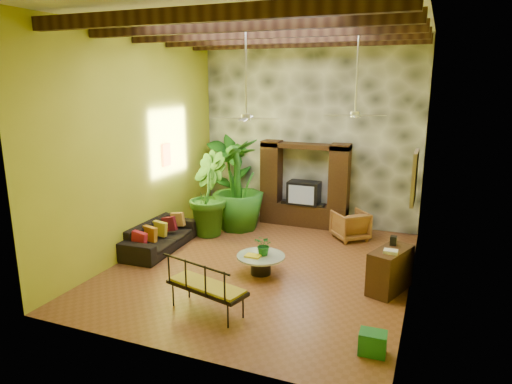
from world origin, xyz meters
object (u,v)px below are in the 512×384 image
at_px(wicker_armchair, 350,225).
at_px(tall_plant_b, 207,194).
at_px(tall_plant_c, 238,184).
at_px(sofa, 160,236).
at_px(side_console, 390,270).
at_px(iron_bench, 205,285).
at_px(green_bin, 373,343).
at_px(ceiling_fan_back, 355,105).
at_px(entertainment_center, 304,191).
at_px(coffee_table, 261,262).
at_px(ceiling_fan_front, 246,107).
at_px(tall_plant_a, 230,175).

height_order(wicker_armchair, tall_plant_b, tall_plant_b).
relative_size(tall_plant_b, tall_plant_c, 0.88).
distance_m(sofa, side_console, 5.29).
bearing_deg(side_console, wicker_armchair, 135.26).
bearing_deg(side_console, iron_bench, -123.23).
bearing_deg(wicker_armchair, tall_plant_c, -35.10).
bearing_deg(green_bin, ceiling_fan_back, 106.16).
height_order(entertainment_center, tall_plant_c, tall_plant_c).
distance_m(sofa, iron_bench, 3.42).
height_order(wicker_armchair, coffee_table, wicker_armchair).
xyz_separation_m(entertainment_center, ceiling_fan_front, (-0.20, -3.54, 2.44)).
xyz_separation_m(tall_plant_a, tall_plant_b, (0.13, -1.67, -0.17)).
relative_size(sofa, wicker_armchair, 2.83).
distance_m(wicker_armchair, side_console, 2.93).
bearing_deg(ceiling_fan_front, green_bin, -35.38).
xyz_separation_m(wicker_armchair, side_console, (1.24, -2.66, 0.05)).
bearing_deg(tall_plant_a, tall_plant_b, -85.55).
relative_size(tall_plant_c, coffee_table, 2.45).
bearing_deg(wicker_armchair, iron_bench, 31.15).
bearing_deg(sofa, iron_bench, -136.76).
relative_size(tall_plant_a, iron_bench, 1.59).
relative_size(coffee_table, iron_bench, 0.64).
distance_m(wicker_armchair, tall_plant_a, 3.81).
height_order(tall_plant_b, coffee_table, tall_plant_b).
distance_m(entertainment_center, ceiling_fan_back, 3.50).
height_order(iron_bench, side_console, iron_bench).
xyz_separation_m(ceiling_fan_back, tall_plant_c, (-3.14, 0.98, -2.18)).
relative_size(ceiling_fan_back, tall_plant_b, 0.87).
relative_size(sofa, iron_bench, 1.44).
bearing_deg(ceiling_fan_back, tall_plant_b, 175.60).
bearing_deg(sofa, coffee_table, -102.15).
relative_size(entertainment_center, sofa, 1.07).
bearing_deg(tall_plant_a, wicker_armchair, -10.79).
bearing_deg(coffee_table, tall_plant_b, 139.89).
xyz_separation_m(sofa, tall_plant_a, (0.40, 3.07, 0.91)).
bearing_deg(tall_plant_c, coffee_table, -57.25).
distance_m(iron_bench, green_bin, 2.85).
bearing_deg(sofa, tall_plant_b, -23.29).
bearing_deg(sofa, entertainment_center, -43.46).
bearing_deg(ceiling_fan_front, iron_bench, -89.12).
bearing_deg(side_console, tall_plant_a, 165.77).
relative_size(sofa, side_console, 2.16).
bearing_deg(green_bin, tall_plant_a, 131.21).
bearing_deg(side_console, coffee_table, -155.94).
height_order(ceiling_fan_front, side_console, ceiling_fan_front).
relative_size(wicker_armchair, tall_plant_a, 0.32).
bearing_deg(side_console, entertainment_center, 148.69).
distance_m(iron_bench, side_console, 3.51).
bearing_deg(tall_plant_a, tall_plant_c, -54.51).
relative_size(ceiling_fan_front, wicker_armchair, 2.35).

